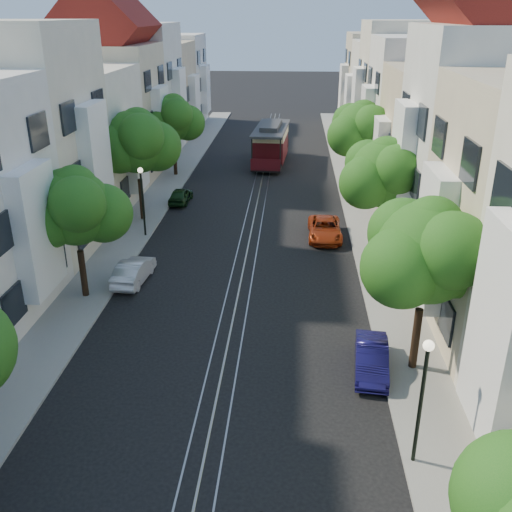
% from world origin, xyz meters
% --- Properties ---
extents(ground, '(200.00, 200.00, 0.00)m').
position_xyz_m(ground, '(0.00, 28.00, 0.00)').
color(ground, black).
rests_on(ground, ground).
extents(sidewalk_east, '(2.50, 80.00, 0.12)m').
position_xyz_m(sidewalk_east, '(7.25, 28.00, 0.06)').
color(sidewalk_east, gray).
rests_on(sidewalk_east, ground).
extents(sidewalk_west, '(2.50, 80.00, 0.12)m').
position_xyz_m(sidewalk_west, '(-7.25, 28.00, 0.06)').
color(sidewalk_west, gray).
rests_on(sidewalk_west, ground).
extents(rail_left, '(0.06, 80.00, 0.02)m').
position_xyz_m(rail_left, '(-0.55, 28.00, 0.01)').
color(rail_left, gray).
rests_on(rail_left, ground).
extents(rail_slot, '(0.06, 80.00, 0.02)m').
position_xyz_m(rail_slot, '(0.00, 28.00, 0.01)').
color(rail_slot, gray).
rests_on(rail_slot, ground).
extents(rail_right, '(0.06, 80.00, 0.02)m').
position_xyz_m(rail_right, '(0.55, 28.00, 0.01)').
color(rail_right, gray).
rests_on(rail_right, ground).
extents(lane_line, '(0.08, 80.00, 0.01)m').
position_xyz_m(lane_line, '(0.00, 28.00, 0.00)').
color(lane_line, tan).
rests_on(lane_line, ground).
extents(townhouses_east, '(7.75, 72.00, 12.00)m').
position_xyz_m(townhouses_east, '(11.87, 27.91, 5.18)').
color(townhouses_east, beige).
rests_on(townhouses_east, ground).
extents(townhouses_west, '(7.75, 72.00, 11.76)m').
position_xyz_m(townhouses_west, '(-11.87, 27.91, 5.08)').
color(townhouses_west, silver).
rests_on(townhouses_west, ground).
extents(tree_e_b, '(4.93, 4.08, 6.68)m').
position_xyz_m(tree_e_b, '(7.26, 8.98, 4.73)').
color(tree_e_b, black).
rests_on(tree_e_b, ground).
extents(tree_e_c, '(4.84, 3.99, 6.52)m').
position_xyz_m(tree_e_c, '(7.26, 19.98, 4.60)').
color(tree_e_c, black).
rests_on(tree_e_c, ground).
extents(tree_e_d, '(5.01, 4.16, 6.85)m').
position_xyz_m(tree_e_d, '(7.26, 30.98, 4.87)').
color(tree_e_d, black).
rests_on(tree_e_d, ground).
extents(tree_w_b, '(4.72, 3.87, 6.27)m').
position_xyz_m(tree_w_b, '(-7.14, 13.98, 4.40)').
color(tree_w_b, black).
rests_on(tree_w_b, ground).
extents(tree_w_c, '(5.13, 4.28, 7.09)m').
position_xyz_m(tree_w_c, '(-7.14, 24.98, 5.07)').
color(tree_w_c, black).
rests_on(tree_w_c, ground).
extents(tree_w_d, '(4.84, 3.99, 6.52)m').
position_xyz_m(tree_w_d, '(-7.14, 35.98, 4.60)').
color(tree_w_d, black).
rests_on(tree_w_d, ground).
extents(lamp_east, '(0.32, 0.32, 4.16)m').
position_xyz_m(lamp_east, '(6.30, 4.00, 2.85)').
color(lamp_east, black).
rests_on(lamp_east, ground).
extents(lamp_west, '(0.32, 0.32, 4.16)m').
position_xyz_m(lamp_west, '(-6.30, 22.00, 2.85)').
color(lamp_west, black).
rests_on(lamp_west, ground).
extents(cable_car, '(3.22, 8.70, 3.29)m').
position_xyz_m(cable_car, '(0.50, 40.56, 1.95)').
color(cable_car, black).
rests_on(cable_car, ground).
extents(parked_car_e_mid, '(1.50, 3.51, 1.13)m').
position_xyz_m(parked_car_e_mid, '(5.60, 8.73, 0.56)').
color(parked_car_e_mid, '#100D41').
rests_on(parked_car_e_mid, ground).
extents(parked_car_e_far, '(1.93, 4.19, 1.16)m').
position_xyz_m(parked_car_e_far, '(4.48, 22.51, 0.58)').
color(parked_car_e_far, '#962D0D').
rests_on(parked_car_e_far, ground).
extents(parked_car_w_mid, '(1.52, 3.64, 1.17)m').
position_xyz_m(parked_car_w_mid, '(-5.35, 15.84, 0.59)').
color(parked_car_w_mid, silver).
rests_on(parked_car_w_mid, ground).
extents(parked_car_w_far, '(1.43, 3.25, 1.09)m').
position_xyz_m(parked_car_w_far, '(-5.41, 28.77, 0.54)').
color(parked_car_w_far, black).
rests_on(parked_car_w_far, ground).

